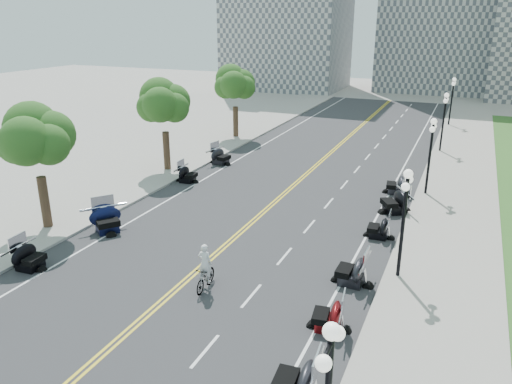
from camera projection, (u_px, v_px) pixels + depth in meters
The scene contains 43 objects.
ground at pixel (186, 281), 22.15m from camera, with size 160.00×160.00×0.00m, color gray.
road at pixel (270, 207), 30.80m from camera, with size 16.00×90.00×0.01m, color #333335.
centerline_yellow_a at pixel (268, 206), 30.84m from camera, with size 0.12×90.00×0.00m, color yellow.
centerline_yellow_b at pixel (272, 207), 30.75m from camera, with size 0.12×90.00×0.00m, color yellow.
edge_line_north at pixel (374, 222), 28.40m from camera, with size 0.12×90.00×0.00m, color white.
edge_line_south at pixel (181, 193), 33.20m from camera, with size 0.12×90.00×0.00m, color white.
lane_dash_5 at pixel (205, 351), 17.48m from camera, with size 0.12×2.00×0.00m, color white.
lane_dash_6 at pixel (251, 296), 20.94m from camera, with size 0.12×2.00×0.00m, color white.
lane_dash_7 at pixel (284, 256), 24.41m from camera, with size 0.12×2.00×0.00m, color white.
lane_dash_8 at pixel (309, 226), 27.87m from camera, with size 0.12×2.00×0.00m, color white.
lane_dash_9 at pixel (329, 203), 31.33m from camera, with size 0.12×2.00×0.00m, color white.
lane_dash_10 at pixel (344, 185), 34.79m from camera, with size 0.12×2.00×0.00m, color white.
lane_dash_11 at pixel (357, 169), 38.25m from camera, with size 0.12×2.00×0.00m, color white.
lane_dash_12 at pixel (368, 157), 41.71m from camera, with size 0.12×2.00×0.00m, color white.
lane_dash_13 at pixel (377, 146), 45.17m from camera, with size 0.12×2.00×0.00m, color white.
lane_dash_14 at pixel (384, 137), 48.63m from camera, with size 0.12×2.00×0.00m, color white.
lane_dash_15 at pixel (391, 129), 52.09m from camera, with size 0.12×2.00×0.00m, color white.
lane_dash_16 at pixel (397, 122), 55.56m from camera, with size 0.12×2.00×0.00m, color white.
lane_dash_17 at pixel (402, 116), 59.02m from camera, with size 0.12×2.00×0.00m, color white.
lane_dash_18 at pixel (407, 110), 62.48m from camera, with size 0.12×2.00×0.00m, color white.
lane_dash_19 at pixel (411, 105), 65.94m from camera, with size 0.12×2.00×0.00m, color white.
sidewalk_north at pixel (450, 233), 26.84m from camera, with size 5.00×90.00×0.15m, color #9E9991.
sidewalk_south at pixel (130, 184), 34.72m from camera, with size 5.00×90.00×0.15m, color #9E9991.
distant_block_a at pixel (288, 4), 78.23m from camera, with size 18.00×14.00×26.00m, color gray.
street_lamp_2 at pixel (403, 225), 21.52m from camera, with size 0.50×1.20×4.90m, color black, non-canonical shape.
street_lamp_3 at pixel (430, 157), 31.90m from camera, with size 0.50×1.20×4.90m, color black, non-canonical shape.
street_lamp_4 at pixel (443, 123), 42.29m from camera, with size 0.50×1.20×4.90m, color black, non-canonical shape.
street_lamp_5 at pixel (451, 102), 52.67m from camera, with size 0.50×1.20×4.90m, color black, non-canonical shape.
tree_2 at pixel (36, 145), 26.05m from camera, with size 4.80×4.80×9.20m, color #235619, non-canonical shape.
tree_3 at pixel (164, 108), 36.44m from camera, with size 4.80×4.80×9.20m, color #235619, non-canonical shape.
tree_4 at pixel (235, 88), 46.82m from camera, with size 4.80×4.80×9.20m, color #235619, non-canonical shape.
motorcycle_n_4 at pixel (296, 380), 15.04m from camera, with size 2.11×2.11×1.48m, color black, non-canonical shape.
motorcycle_n_5 at pixel (328, 314), 18.56m from camera, with size 1.80×1.80×1.26m, color #590A0C, non-canonical shape.
motorcycle_n_6 at pixel (352, 269), 21.70m from camera, with size 2.01×2.01×1.41m, color black, non-canonical shape.
motorcycle_n_7 at pixel (379, 227), 26.31m from camera, with size 1.77×1.77×1.24m, color black, non-canonical shape.
motorcycle_n_8 at pixel (395, 200), 29.60m from camera, with size 2.21×2.21×1.54m, color black, non-canonical shape.
motorcycle_n_9 at pixel (396, 184), 32.88m from camera, with size 1.95×1.95×1.36m, color black, non-canonical shape.
motorcycle_s_5 at pixel (29, 256), 23.00m from camera, with size 1.89×1.89×1.32m, color black, non-canonical shape.
motorcycle_s_6 at pixel (107, 219), 26.99m from camera, with size 2.17×2.17×1.52m, color black, non-canonical shape.
motorcycle_s_8 at pixel (187, 173), 35.17m from camera, with size 1.81×1.81×1.27m, color black, non-canonical shape.
motorcycle_s_9 at pixel (221, 155), 39.47m from camera, with size 2.01×2.01×1.41m, color black, non-canonical shape.
bicycle at pixel (206, 277), 21.34m from camera, with size 0.52×1.82×1.10m, color #A51414.
cyclist_rider at pixel (204, 247), 20.87m from camera, with size 0.64×0.42×1.75m, color white.
Camera 1 is at (10.66, -16.72, 11.09)m, focal length 35.00 mm.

